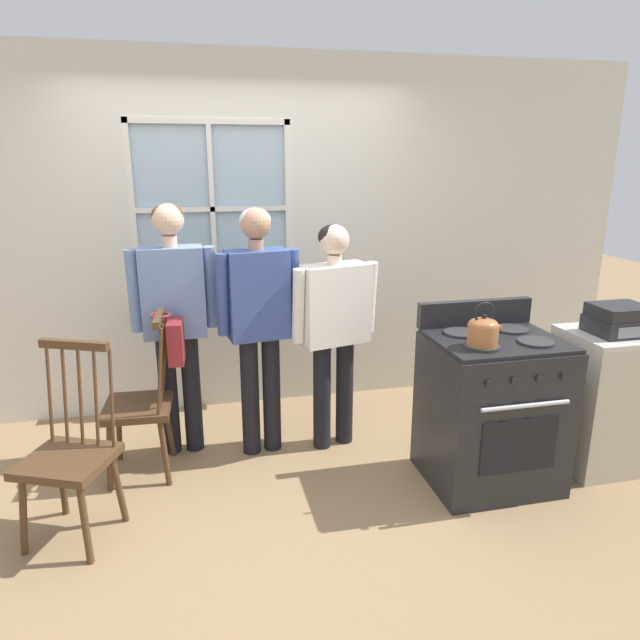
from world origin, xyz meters
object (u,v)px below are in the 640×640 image
(stove, at_px, (491,409))
(handbag, at_px, (175,340))
(stereo, at_px, (619,320))
(chair_near_wall, at_px, (70,457))
(potted_plant, at_px, (188,286))
(kettle, at_px, (483,330))
(chair_by_window, at_px, (142,405))
(person_teen_center, at_px, (258,311))
(person_adult_right, at_px, (334,316))
(side_counter, at_px, (605,399))
(person_elderly_left, at_px, (174,308))

(stove, relative_size, handbag, 3.53)
(stove, distance_m, stereo, 0.96)
(chair_near_wall, distance_m, potted_plant, 1.69)
(stereo, bearing_deg, kettle, -172.83)
(handbag, height_order, stereo, stereo)
(chair_by_window, xyz_separation_m, chair_near_wall, (-0.31, -0.58, 0.00))
(person_teen_center, distance_m, handbag, 0.56)
(handbag, bearing_deg, stereo, -11.68)
(stereo, bearing_deg, person_adult_right, 158.04)
(stove, distance_m, side_counter, 0.82)
(potted_plant, bearing_deg, stereo, -29.44)
(chair_near_wall, height_order, stereo, stereo)
(stove, xyz_separation_m, side_counter, (0.82, 0.01, -0.02))
(chair_by_window, height_order, potted_plant, potted_plant)
(kettle, relative_size, potted_plant, 0.80)
(kettle, bearing_deg, side_counter, 8.36)
(potted_plant, bearing_deg, person_adult_right, -40.26)
(person_teen_center, bearing_deg, stove, -35.19)
(person_teen_center, relative_size, person_adult_right, 1.07)
(kettle, xyz_separation_m, potted_plant, (-1.59, 1.58, -0.01))
(chair_near_wall, xyz_separation_m, person_elderly_left, (0.55, 0.82, 0.55))
(person_elderly_left, xyz_separation_m, handbag, (0.00, -0.26, -0.14))
(stove, bearing_deg, potted_plant, 140.57)
(kettle, relative_size, side_counter, 0.27)
(handbag, bearing_deg, kettle, -21.89)
(chair_near_wall, relative_size, handbag, 3.40)
(side_counter, bearing_deg, handbag, 168.75)
(side_counter, bearing_deg, person_elderly_left, 163.56)
(person_elderly_left, relative_size, stereo, 4.93)
(person_teen_center, bearing_deg, handbag, -174.16)
(person_adult_right, bearing_deg, chair_by_window, 170.29)
(chair_near_wall, height_order, person_adult_right, person_adult_right)
(kettle, distance_m, handbag, 1.82)
(chair_near_wall, relative_size, side_counter, 1.16)
(person_adult_right, relative_size, potted_plant, 4.96)
(potted_plant, bearing_deg, person_elderly_left, -98.09)
(person_elderly_left, distance_m, handbag, 0.29)
(person_adult_right, bearing_deg, chair_near_wall, -170.90)
(person_elderly_left, bearing_deg, chair_near_wall, -124.46)
(handbag, distance_m, stereo, 2.72)
(kettle, height_order, potted_plant, potted_plant)
(chair_near_wall, distance_m, person_teen_center, 1.39)
(chair_near_wall, xyz_separation_m, stereo, (3.21, 0.01, 0.53))
(chair_by_window, xyz_separation_m, kettle, (1.91, -0.69, 0.56))
(potted_plant, relative_size, side_counter, 0.34)
(person_adult_right, xyz_separation_m, kettle, (0.65, -0.78, 0.09))
(chair_by_window, bearing_deg, kettle, 73.29)
(chair_near_wall, xyz_separation_m, person_teen_center, (1.07, 0.70, 0.53))
(potted_plant, bearing_deg, stove, -39.43)
(kettle, distance_m, potted_plant, 2.24)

